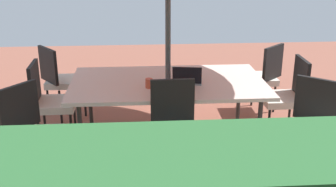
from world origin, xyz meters
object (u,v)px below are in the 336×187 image
at_px(chair_east, 49,99).
at_px(chair_southwest, 262,75).
at_px(chair_southeast, 60,78).
at_px(chair_northeast, 31,130).
at_px(laptop, 187,79).
at_px(chair_north, 174,125).
at_px(dining_table, 168,85).
at_px(cup, 149,83).
at_px(chair_northwest, 310,124).
at_px(chair_west, 287,94).

height_order(chair_east, chair_southwest, same).
bearing_deg(chair_southeast, chair_northeast, 143.37).
relative_size(chair_southwest, laptop, 2.76).
bearing_deg(laptop, chair_north, 82.66).
bearing_deg(dining_table, laptop, 155.33).
distance_m(chair_east, chair_southwest, 2.77).
relative_size(chair_northeast, chair_north, 1.00).
bearing_deg(chair_southeast, cup, -169.30).
distance_m(dining_table, chair_southeast, 1.61).
bearing_deg(chair_northwest, chair_west, 125.56).
bearing_deg(cup, chair_southwest, -147.62).
bearing_deg(chair_east, dining_table, -93.50).
bearing_deg(dining_table, chair_southeast, -31.29).
distance_m(chair_north, cup, 0.66).
xyz_separation_m(chair_northwest, chair_southeast, (2.71, -1.67, 0.00)).
distance_m(chair_north, chair_southeast, 2.12).
xyz_separation_m(chair_east, chair_northwest, (-2.70, 0.87, 0.00)).
bearing_deg(laptop, chair_southwest, -133.46).
relative_size(chair_west, cup, 9.37).
relative_size(chair_north, chair_southeast, 1.00).
height_order(chair_northeast, chair_north, same).
xyz_separation_m(chair_west, cup, (1.63, 0.23, 0.25)).
xyz_separation_m(dining_table, chair_northwest, (-1.34, 0.84, -0.16)).
distance_m(chair_north, laptop, 0.76).
bearing_deg(chair_west, chair_east, -88.71).
relative_size(dining_table, chair_northwest, 2.25).
bearing_deg(chair_southeast, chair_northwest, -158.43).
bearing_deg(chair_northwest, dining_table, -171.90).
bearing_deg(cup, chair_east, -12.72).
relative_size(chair_northeast, chair_southeast, 1.00).
xyz_separation_m(chair_west, chair_north, (1.40, 0.80, 0.00)).
xyz_separation_m(chair_east, chair_southwest, (-2.68, -0.72, 0.00)).
height_order(chair_east, cup, chair_east).
xyz_separation_m(dining_table, laptop, (-0.21, 0.10, 0.09)).
xyz_separation_m(chair_east, cup, (-1.13, 0.26, 0.25)).
bearing_deg(chair_west, chair_southeast, -104.63).
relative_size(chair_northeast, chair_east, 1.00).
relative_size(chair_west, chair_east, 1.00).
xyz_separation_m(chair_north, chair_southeast, (1.37, -1.62, 0.00)).
bearing_deg(chair_west, chair_northeast, -71.84).
height_order(chair_east, chair_southeast, same).
bearing_deg(chair_northeast, dining_table, -21.74).
xyz_separation_m(chair_northwest, chair_southwest, (0.02, -1.60, 0.00)).
bearing_deg(laptop, dining_table, -15.67).
bearing_deg(chair_east, laptop, -96.78).
distance_m(chair_northeast, chair_east, 0.84).
distance_m(chair_east, cup, 1.19).
height_order(chair_west, cup, chair_west).
bearing_deg(chair_southeast, chair_southwest, -128.34).
xyz_separation_m(chair_north, chair_southwest, (-1.32, -1.55, 0.00)).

